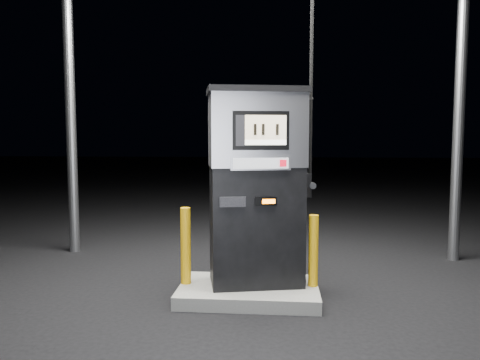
{
  "coord_description": "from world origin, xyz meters",
  "views": [
    {
      "loc": [
        0.36,
        -5.27,
        1.85
      ],
      "look_at": [
        -0.1,
        0.0,
        1.38
      ],
      "focal_mm": 35.0,
      "sensor_mm": 36.0,
      "label": 1
    }
  ],
  "objects": [
    {
      "name": "bollard_left",
      "position": [
        -0.74,
        0.02,
        0.6
      ],
      "size": [
        0.16,
        0.16,
        0.9
      ],
      "primitive_type": "cylinder",
      "rotation": [
        0.0,
        0.0,
        -0.41
      ],
      "color": "#FFB70E",
      "rests_on": "pump_island"
    },
    {
      "name": "bollard_right",
      "position": [
        0.74,
        0.05,
        0.56
      ],
      "size": [
        0.11,
        0.11,
        0.83
      ],
      "primitive_type": "cylinder",
      "rotation": [
        0.0,
        0.0,
        0.04
      ],
      "color": "#FFB70E",
      "rests_on": "pump_island"
    },
    {
      "name": "fuel_dispenser",
      "position": [
        0.08,
        0.1,
        1.31
      ],
      "size": [
        1.31,
        0.89,
        4.7
      ],
      "rotation": [
        0.0,
        0.0,
        0.21
      ],
      "color": "black",
      "rests_on": "pump_island"
    },
    {
      "name": "pump_island",
      "position": [
        0.0,
        0.0,
        0.07
      ],
      "size": [
        1.6,
        1.0,
        0.15
      ],
      "primitive_type": "cube",
      "color": "#5F605B",
      "rests_on": "ground"
    },
    {
      "name": "ground",
      "position": [
        0.0,
        0.0,
        0.0
      ],
      "size": [
        80.0,
        80.0,
        0.0
      ],
      "primitive_type": "plane",
      "color": "black",
      "rests_on": "ground"
    }
  ]
}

